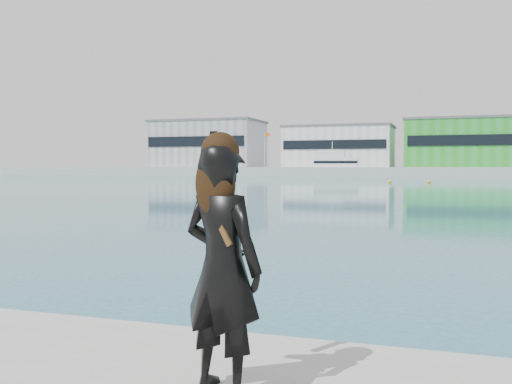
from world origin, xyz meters
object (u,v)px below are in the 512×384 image
(motor_yacht, at_px, (338,167))
(buoy_near, at_px, (429,183))
(woman, at_px, (222,260))
(buoy_far, at_px, (390,183))

(motor_yacht, xyz_separation_m, buoy_near, (18.87, -37.97, -2.05))
(motor_yacht, height_order, buoy_near, motor_yacht)
(buoy_near, xyz_separation_m, woman, (0.67, -75.35, 1.68))
(motor_yacht, bearing_deg, buoy_far, -74.40)
(motor_yacht, distance_m, buoy_far, 42.55)
(motor_yacht, distance_m, buoy_near, 42.46)
(woman, bearing_deg, buoy_near, -72.48)
(buoy_near, height_order, buoy_far, same)
(motor_yacht, relative_size, buoy_far, 31.70)
(buoy_near, height_order, woman, woman)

